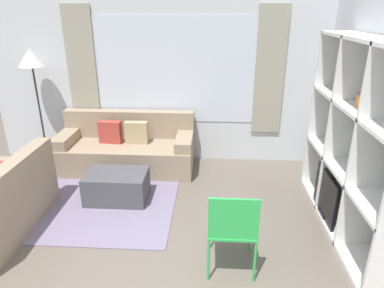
{
  "coord_description": "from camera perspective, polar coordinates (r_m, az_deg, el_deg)",
  "views": [
    {
      "loc": [
        0.57,
        -1.91,
        2.35
      ],
      "look_at": [
        0.35,
        1.82,
        0.85
      ],
      "focal_mm": 32.0,
      "sensor_mm": 36.0,
      "label": 1
    }
  ],
  "objects": [
    {
      "name": "area_rug",
      "position": [
        4.69,
        -17.92,
        -9.31
      ],
      "size": [
        2.4,
        1.73,
        0.01
      ],
      "primitive_type": "cube",
      "color": "slate",
      "rests_on": "ground_plane"
    },
    {
      "name": "shelving_unit",
      "position": [
        4.0,
        26.14,
        -0.1
      ],
      "size": [
        0.4,
        2.18,
        2.09
      ],
      "color": "#515660",
      "rests_on": "ground_plane"
    },
    {
      "name": "floor_lamp",
      "position": [
        5.66,
        -25.15,
        12.05
      ],
      "size": [
        0.39,
        0.39,
        1.8
      ],
      "color": "black",
      "rests_on": "ground_plane"
    },
    {
      "name": "wall_right",
      "position": [
        4.1,
        28.77,
        5.02
      ],
      "size": [
        0.07,
        4.51,
        2.7
      ],
      "primitive_type": "cube",
      "color": "silver",
      "rests_on": "ground_plane"
    },
    {
      "name": "wall_back",
      "position": [
        5.38,
        -2.84,
        11.2
      ],
      "size": [
        5.79,
        0.11,
        2.7
      ],
      "color": "silver",
      "rests_on": "ground_plane"
    },
    {
      "name": "couch_main",
      "position": [
        5.38,
        -10.81,
        -0.84
      ],
      "size": [
        2.04,
        0.82,
        0.85
      ],
      "color": "gray",
      "rests_on": "ground_plane"
    },
    {
      "name": "ottoman",
      "position": [
        4.57,
        -12.38,
        -6.92
      ],
      "size": [
        0.78,
        0.52,
        0.38
      ],
      "color": "#47474C",
      "rests_on": "ground_plane"
    },
    {
      "name": "folding_chair",
      "position": [
        3.2,
        6.72,
        -13.28
      ],
      "size": [
        0.44,
        0.46,
        0.86
      ],
      "rotation": [
        0.0,
        0.0,
        3.14
      ],
      "color": "green",
      "rests_on": "ground_plane"
    }
  ]
}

